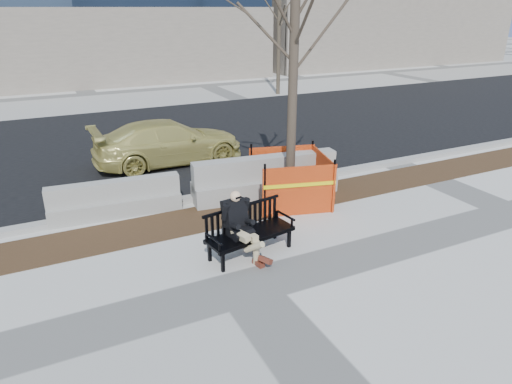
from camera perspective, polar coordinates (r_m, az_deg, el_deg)
ground at (r=7.16m, az=-1.33°, el=-11.78°), size 120.00×120.00×0.00m
mulch_strip at (r=9.28m, az=-8.10°, el=-3.56°), size 40.00×1.20×0.02m
asphalt_street at (r=14.96m, az=-15.70°, el=5.85°), size 60.00×10.40×0.01m
curb at (r=10.09m, az=-9.83°, el=-1.15°), size 60.00×0.25×0.12m
bench at (r=8.02m, az=-0.69°, el=-7.72°), size 1.68×0.85×0.86m
seated_man at (r=7.95m, az=-2.12°, el=-8.04°), size 0.64×0.92×1.18m
tree_fence at (r=10.12m, az=4.20°, el=-1.16°), size 2.82×2.82×5.78m
sedan at (r=12.85m, az=-10.68°, el=3.65°), size 4.10×1.77×1.17m
jersey_barrier_left at (r=9.89m, az=-16.98°, el=-2.71°), size 2.67×0.74×0.75m
jersey_barrier_right at (r=10.39m, az=1.21°, el=-0.48°), size 3.37×1.04×0.95m
far_tree_right at (r=23.12m, az=2.76°, el=12.19°), size 2.29×2.29×5.65m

